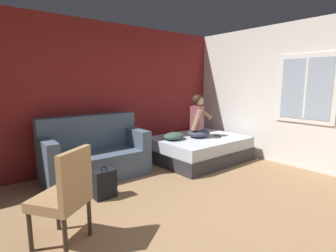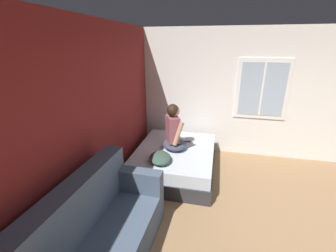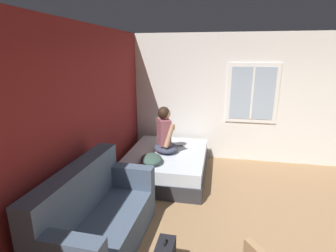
# 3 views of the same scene
# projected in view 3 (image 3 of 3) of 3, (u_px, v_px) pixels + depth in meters

# --- Properties ---
(wall_back_accent) EXTENTS (10.81, 0.16, 2.70)m
(wall_back_accent) POSITION_uv_depth(u_px,v_px,m) (57.00, 133.00, 3.21)
(wall_back_accent) COLOR maroon
(wall_back_accent) RESTS_ON ground
(wall_side_with_window) EXTENTS (0.19, 7.23, 2.70)m
(wall_side_with_window) POSITION_uv_depth(u_px,v_px,m) (271.00, 100.00, 5.47)
(wall_side_with_window) COLOR silver
(wall_side_with_window) RESTS_ON ground
(bed) EXTENTS (1.85, 1.49, 0.48)m
(bed) POSITION_uv_depth(u_px,v_px,m) (167.00, 164.00, 5.04)
(bed) COLOR #2D2D33
(bed) RESTS_ON ground
(couch) EXTENTS (1.72, 0.87, 1.04)m
(couch) POSITION_uv_depth(u_px,v_px,m) (97.00, 219.00, 3.10)
(couch) COLOR #47566B
(couch) RESTS_ON ground
(person_seated) EXTENTS (0.66, 0.63, 0.88)m
(person_seated) POSITION_uv_depth(u_px,v_px,m) (165.00, 134.00, 4.89)
(person_seated) COLOR #383D51
(person_seated) RESTS_ON bed
(throw_pillow) EXTENTS (0.57, 0.49, 0.14)m
(throw_pillow) POSITION_uv_depth(u_px,v_px,m) (152.00, 159.00, 4.47)
(throw_pillow) COLOR #385147
(throw_pillow) RESTS_ON bed
(cell_phone) EXTENTS (0.11, 0.16, 0.01)m
(cell_phone) POSITION_uv_depth(u_px,v_px,m) (179.00, 146.00, 5.29)
(cell_phone) COLOR black
(cell_phone) RESTS_ON bed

